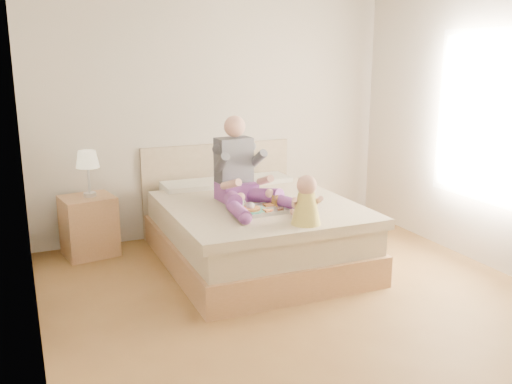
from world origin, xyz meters
name	(u,v)px	position (x,y,z in m)	size (l,w,h in m)	color
room	(315,116)	(0.08, 0.01, 1.51)	(4.02, 4.22, 2.71)	brown
bed	(251,228)	(0.00, 1.08, 0.32)	(1.70, 2.18, 1.00)	#976D46
nightstand	(89,226)	(-1.44, 1.83, 0.30)	(0.56, 0.51, 0.60)	#976D46
lamp	(88,162)	(-1.41, 1.83, 0.95)	(0.22, 0.22, 0.45)	silver
adult	(242,177)	(-0.13, 0.99, 0.85)	(0.70, 1.01, 0.83)	#6C3380
tray	(260,208)	(-0.10, 0.65, 0.64)	(0.46, 0.37, 0.13)	silver
baby	(306,204)	(0.10, 0.16, 0.78)	(0.27, 0.37, 0.41)	gold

